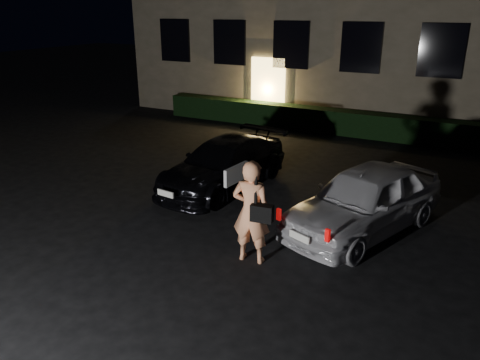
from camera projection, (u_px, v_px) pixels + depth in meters
The scene contains 5 objects.
ground at pixel (189, 273), 8.12m from camera, with size 80.00×80.00×0.00m, color black.
hedge at pixel (351, 123), 16.69m from camera, with size 15.00×0.70×0.85m, color black.
sedan at pixel (224, 164), 11.80m from camera, with size 2.14×4.34×1.21m.
hatch at pixel (364, 200), 9.44m from camera, with size 2.91×4.30×1.36m.
man at pixel (252, 212), 8.21m from camera, with size 0.83×0.54×1.91m.
Camera 1 is at (4.06, -5.83, 4.35)m, focal length 35.00 mm.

